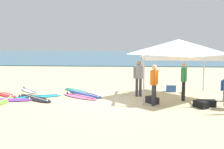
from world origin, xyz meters
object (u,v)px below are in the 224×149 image
object	(u,v)px
surfboard_navy	(85,94)
surfboard_cyan	(38,96)
canopy_tent	(178,47)
gear_bag_on_sand	(152,100)
person_green	(184,79)
gear_bag_near_tent	(201,104)
surfboard_white	(29,91)
surfboard_purple	(7,100)
surfboard_pink	(80,96)
gear_bag_by_pole	(208,103)
cooler_box	(171,88)
surfboard_lime	(3,101)
surfboard_black	(35,98)
person_orange	(154,82)
person_grey	(139,76)
surfboard_red	(5,94)
surfboard_teal	(76,91)

from	to	relation	value
surfboard_navy	surfboard_cyan	bearing A→B (deg)	-163.17
canopy_tent	gear_bag_on_sand	world-z (taller)	canopy_tent
person_green	gear_bag_near_tent	size ratio (longest dim) A/B	2.85
gear_bag_near_tent	canopy_tent	bearing A→B (deg)	107.47
surfboard_white	surfboard_purple	xyz separation A→B (m)	(-0.19, -2.25, -0.00)
gear_bag_near_tent	surfboard_cyan	bearing A→B (deg)	167.41
surfboard_pink	gear_bag_by_pole	size ratio (longest dim) A/B	3.56
gear_bag_on_sand	cooler_box	xyz separation A→B (m)	(1.20, 2.81, 0.06)
surfboard_lime	gear_bag_on_sand	distance (m)	6.53
surfboard_black	person_orange	xyz separation A→B (m)	(5.38, -0.94, 0.95)
surfboard_black	person_grey	world-z (taller)	person_grey
surfboard_black	cooler_box	xyz separation A→B (m)	(6.55, 2.26, 0.16)
surfboard_red	person_orange	bearing A→B (deg)	-13.17
gear_bag_near_tent	cooler_box	distance (m)	3.53
surfboard_black	gear_bag_on_sand	bearing A→B (deg)	-5.94
surfboard_black	surfboard_purple	distance (m)	1.22
gear_bag_on_sand	surfboard_black	bearing A→B (deg)	174.06
surfboard_lime	surfboard_purple	distance (m)	0.32
surfboard_red	cooler_box	xyz separation A→B (m)	(8.33, 1.52, 0.16)
surfboard_lime	gear_bag_near_tent	world-z (taller)	gear_bag_near_tent
surfboard_black	surfboard_white	bearing A→B (deg)	117.73
gear_bag_near_tent	cooler_box	size ratio (longest dim) A/B	1.20
surfboard_black	surfboard_red	distance (m)	1.92
surfboard_purple	person_orange	bearing A→B (deg)	-4.50
surfboard_teal	surfboard_lime	distance (m)	3.83
surfboard_red	person_grey	distance (m)	6.64
surfboard_navy	gear_bag_by_pole	distance (m)	5.80
person_orange	cooler_box	world-z (taller)	person_orange
surfboard_red	gear_bag_on_sand	distance (m)	7.24
person_orange	gear_bag_by_pole	xyz separation A→B (m)	(2.20, -0.05, -0.85)
surfboard_cyan	cooler_box	xyz separation A→B (m)	(6.54, 1.85, 0.16)
gear_bag_near_tent	surfboard_red	bearing A→B (deg)	167.86
surfboard_black	person_green	bearing A→B (deg)	0.88
surfboard_lime	surfboard_teal	bearing A→B (deg)	44.63
surfboard_white	surfboard_pink	bearing A→B (deg)	-24.51
surfboard_pink	surfboard_cyan	world-z (taller)	same
person_grey	person_green	bearing A→B (deg)	-20.66
surfboard_black	gear_bag_on_sand	size ratio (longest dim) A/B	3.96
surfboard_lime	person_orange	bearing A→B (deg)	-1.71
surfboard_lime	person_green	world-z (taller)	person_green
surfboard_white	person_orange	distance (m)	6.98
surfboard_black	surfboard_teal	size ratio (longest dim) A/B	1.19
surfboard_navy	person_green	size ratio (longest dim) A/B	1.31
surfboard_teal	surfboard_red	world-z (taller)	same
surfboard_white	cooler_box	bearing A→B (deg)	3.29
surfboard_white	surfboard_lime	size ratio (longest dim) A/B	0.97
gear_bag_near_tent	person_grey	bearing A→B (deg)	139.84
gear_bag_by_pole	person_grey	bearing A→B (deg)	146.48
person_green	cooler_box	bearing A→B (deg)	96.29
surfboard_teal	surfboard_white	bearing A→B (deg)	-177.22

